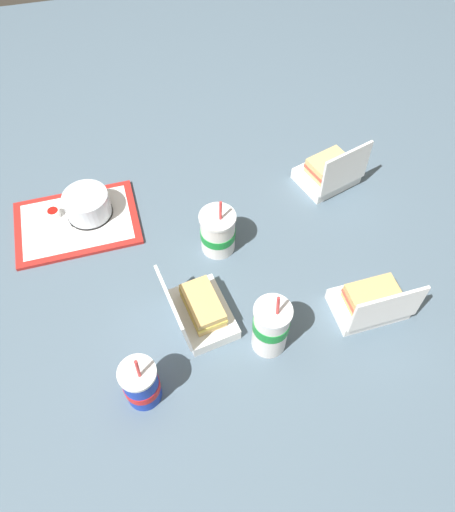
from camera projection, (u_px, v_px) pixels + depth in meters
name	position (u px, v px, depth m)	size (l,w,h in m)	color
ground_plane	(209.00, 259.00, 1.46)	(3.20, 3.20, 0.00)	#4C6070
food_tray	(77.00, 223.00, 1.53)	(0.38, 0.27, 0.01)	red
cake_container	(88.00, 205.00, 1.51)	(0.14, 0.14, 0.08)	black
ketchup_cup	(53.00, 213.00, 1.53)	(0.04, 0.04, 0.02)	white
napkin_stack	(57.00, 235.00, 1.49)	(0.10, 0.10, 0.00)	white
plastic_fork	(72.00, 202.00, 1.57)	(0.11, 0.01, 0.01)	white
clamshell_sandwich_right	(371.00, 302.00, 1.33)	(0.20, 0.14, 0.17)	white
clamshell_sandwich_back	(329.00, 172.00, 1.60)	(0.22, 0.20, 0.18)	white
clamshell_sandwich_center	(200.00, 311.00, 1.31)	(0.19, 0.22, 0.17)	white
soda_cup_front	(271.00, 327.00, 1.23)	(0.09, 0.09, 0.23)	white
soda_cup_left	(141.00, 384.00, 1.17)	(0.09, 0.09, 0.20)	#1938B7
soda_cup_center	(218.00, 232.00, 1.43)	(0.10, 0.10, 0.20)	white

